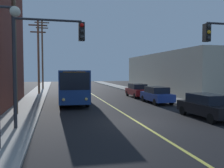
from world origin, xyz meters
TOP-DOWN VIEW (x-y plane):
  - ground_plane at (0.00, 0.00)m, footprint 120.00×120.00m
  - sidewalk_left at (-7.25, 10.00)m, footprint 2.50×90.00m
  - sidewalk_right at (7.25, 10.00)m, footprint 2.50×90.00m
  - lane_stripe_center at (0.00, 15.00)m, footprint 0.16×60.00m
  - building_right_warehouse at (14.50, 17.13)m, footprint 12.00×22.54m
  - city_bus at (-3.13, 11.16)m, footprint 3.07×12.24m
  - parked_car_black at (4.82, -0.01)m, footprint 1.96×4.46m
  - parked_car_blue at (4.73, 7.68)m, footprint 1.82×4.40m
  - parked_car_red at (4.74, 13.24)m, footprint 1.86×4.42m
  - utility_pole_near at (-7.60, 3.98)m, footprint 2.40×0.28m
  - utility_pole_mid at (-7.04, 19.55)m, footprint 2.40×0.28m
  - utility_pole_far at (-6.97, 28.43)m, footprint 2.40×0.28m
  - traffic_signal_left_corner at (-5.41, -0.48)m, footprint 3.75×0.48m
  - street_lamp_left at (-6.83, -3.85)m, footprint 0.98×0.40m

SIDE VIEW (x-z plane):
  - ground_plane at x=0.00m, z-range 0.00..0.00m
  - lane_stripe_center at x=0.00m, z-range 0.00..0.01m
  - sidewalk_left at x=-7.25m, z-range 0.00..0.15m
  - sidewalk_right at x=7.25m, z-range 0.00..0.15m
  - parked_car_black at x=4.82m, z-range 0.03..1.65m
  - parked_car_blue at x=4.73m, z-range 0.03..1.65m
  - parked_car_red at x=4.74m, z-range 0.03..1.65m
  - city_bus at x=-3.13m, z-range 0.22..3.42m
  - building_right_warehouse at x=14.50m, z-range 0.00..5.59m
  - street_lamp_left at x=-6.83m, z-range 0.99..6.49m
  - traffic_signal_left_corner at x=-5.41m, z-range 1.30..7.30m
  - utility_pole_mid at x=-7.04m, z-range 0.65..10.34m
  - utility_pole_near at x=-7.60m, z-range 0.67..11.90m
  - utility_pole_far at x=-6.97m, z-range 0.68..12.50m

